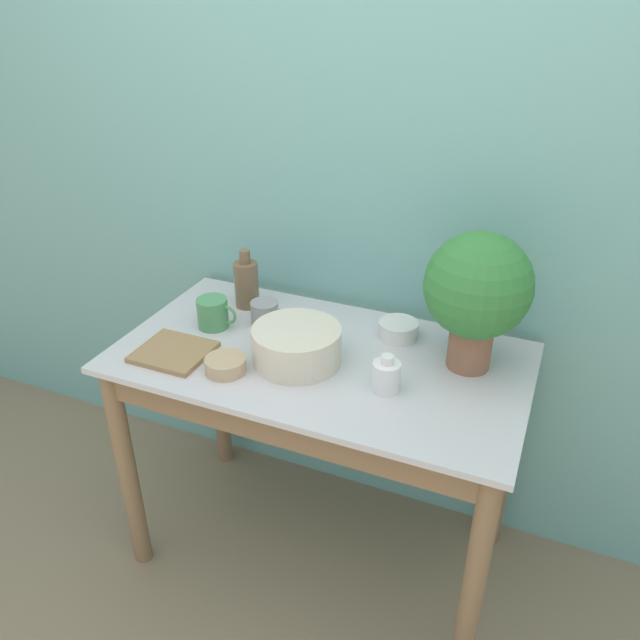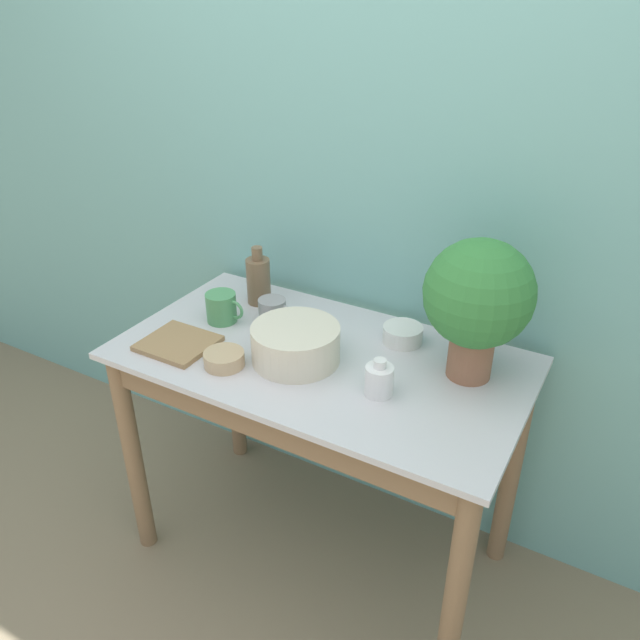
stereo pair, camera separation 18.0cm
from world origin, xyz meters
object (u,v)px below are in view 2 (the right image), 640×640
at_px(mug_grey, 273,310).
at_px(potted_plant, 478,298).
at_px(bowl_wash_large, 296,344).
at_px(bottle_short, 379,380).
at_px(bottle_tall, 258,280).
at_px(tray_board, 178,343).
at_px(mug_green, 222,307).
at_px(bowl_small_tan, 224,359).
at_px(bowl_small_enamel_white, 403,334).

bearing_deg(mug_grey, potted_plant, 0.86).
xyz_separation_m(bowl_wash_large, bottle_short, (0.28, -0.03, -0.01)).
xyz_separation_m(bottle_tall, tray_board, (-0.05, -0.36, -0.08)).
distance_m(mug_green, bowl_small_tan, 0.27).
relative_size(bottle_short, bowl_small_enamel_white, 0.88).
height_order(mug_grey, tray_board, mug_grey).
height_order(bowl_small_tan, bowl_small_enamel_white, bowl_small_enamel_white).
xyz_separation_m(bottle_tall, mug_green, (-0.03, -0.17, -0.04)).
distance_m(bowl_wash_large, bowl_small_enamel_white, 0.34).
bearing_deg(bottle_short, tray_board, -173.21).
distance_m(mug_green, tray_board, 0.20).
relative_size(bottle_tall, bottle_short, 1.88).
xyz_separation_m(bottle_tall, bottle_short, (0.59, -0.29, -0.04)).
bearing_deg(bowl_wash_large, mug_green, 165.86).
relative_size(bowl_small_tan, bowl_small_enamel_white, 0.96).
distance_m(bottle_tall, bowl_small_tan, 0.41).
distance_m(bottle_tall, bottle_short, 0.65).
height_order(potted_plant, mug_grey, potted_plant).
bearing_deg(bowl_small_enamel_white, potted_plant, -18.46).
relative_size(potted_plant, tray_board, 1.94).
bearing_deg(bottle_short, bowl_small_enamel_white, 100.18).
bearing_deg(bottle_short, bowl_wash_large, 173.24).
bearing_deg(bowl_small_enamel_white, tray_board, -148.37).
height_order(bowl_wash_large, bottle_tall, bottle_tall).
bearing_deg(bowl_small_enamel_white, bowl_wash_large, -132.57).
distance_m(bottle_tall, bowl_small_enamel_white, 0.54).
bearing_deg(potted_plant, bowl_small_tan, -154.44).
bearing_deg(potted_plant, bottle_tall, 173.99).
bearing_deg(mug_green, bottle_tall, 80.72).
bearing_deg(bowl_small_tan, bottle_tall, 109.99).
distance_m(potted_plant, mug_green, 0.82).
bearing_deg(mug_green, bowl_wash_large, -14.14).
distance_m(mug_grey, bowl_small_enamel_white, 0.43).
xyz_separation_m(mug_green, bowl_small_enamel_white, (0.56, 0.17, -0.02)).
bearing_deg(potted_plant, bowl_small_enamel_white, 161.54).
height_order(bowl_wash_large, mug_grey, bowl_wash_large).
distance_m(bowl_small_tan, tray_board, 0.19).
bearing_deg(tray_board, bowl_wash_large, 17.11).
bearing_deg(bowl_small_enamel_white, bottle_short, -79.82).
xyz_separation_m(bottle_tall, bowl_small_tan, (0.14, -0.38, -0.06)).
relative_size(potted_plant, mug_grey, 3.33).
relative_size(potted_plant, mug_green, 2.98).
bearing_deg(bottle_tall, mug_grey, -37.99).
bearing_deg(mug_grey, bottle_short, -22.77).
bearing_deg(bowl_small_tan, tray_board, 174.54).
relative_size(potted_plant, bowl_small_tan, 3.43).
bearing_deg(bottle_tall, tray_board, -97.95).
relative_size(bottle_short, mug_green, 0.79).
bearing_deg(mug_grey, bowl_wash_large, -41.10).
bearing_deg(bottle_tall, bowl_small_tan, -70.01).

